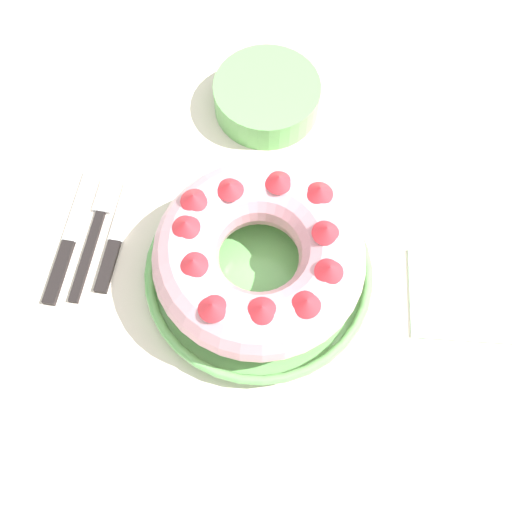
{
  "coord_description": "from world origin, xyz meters",
  "views": [
    {
      "loc": [
        0.04,
        -0.29,
        1.48
      ],
      "look_at": [
        -0.0,
        -0.01,
        0.84
      ],
      "focal_mm": 42.0,
      "sensor_mm": 36.0,
      "label": 1
    }
  ],
  "objects_px": {
    "fork": "(96,229)",
    "serving_knife": "(68,244)",
    "serving_dish": "(256,273)",
    "napkin": "(477,296)",
    "side_bowl": "(267,97)",
    "bundt_cake": "(256,256)",
    "cake_knife": "(115,243)"
  },
  "relations": [
    {
      "from": "bundt_cake",
      "to": "fork",
      "type": "relative_size",
      "value": 1.4
    },
    {
      "from": "serving_knife",
      "to": "side_bowl",
      "type": "height_order",
      "value": "side_bowl"
    },
    {
      "from": "bundt_cake",
      "to": "side_bowl",
      "type": "height_order",
      "value": "bundt_cake"
    },
    {
      "from": "serving_dish",
      "to": "napkin",
      "type": "height_order",
      "value": "serving_dish"
    },
    {
      "from": "serving_dish",
      "to": "napkin",
      "type": "bearing_deg",
      "value": 4.23
    },
    {
      "from": "side_bowl",
      "to": "cake_knife",
      "type": "bearing_deg",
      "value": -122.49
    },
    {
      "from": "fork",
      "to": "serving_knife",
      "type": "bearing_deg",
      "value": -135.12
    },
    {
      "from": "serving_dish",
      "to": "cake_knife",
      "type": "relative_size",
      "value": 1.77
    },
    {
      "from": "fork",
      "to": "cake_knife",
      "type": "height_order",
      "value": "cake_knife"
    },
    {
      "from": "serving_dish",
      "to": "napkin",
      "type": "relative_size",
      "value": 1.67
    },
    {
      "from": "serving_dish",
      "to": "cake_knife",
      "type": "bearing_deg",
      "value": 175.32
    },
    {
      "from": "fork",
      "to": "serving_knife",
      "type": "xyz_separation_m",
      "value": [
        -0.03,
        -0.03,
        0.0
      ]
    },
    {
      "from": "fork",
      "to": "napkin",
      "type": "xyz_separation_m",
      "value": [
        0.5,
        -0.01,
        -0.0
      ]
    },
    {
      "from": "cake_knife",
      "to": "napkin",
      "type": "bearing_deg",
      "value": -5.56
    },
    {
      "from": "serving_dish",
      "to": "fork",
      "type": "xyz_separation_m",
      "value": [
        -0.22,
        0.03,
        -0.01
      ]
    },
    {
      "from": "serving_dish",
      "to": "bundt_cake",
      "type": "height_order",
      "value": "bundt_cake"
    },
    {
      "from": "serving_dish",
      "to": "fork",
      "type": "bearing_deg",
      "value": 171.74
    },
    {
      "from": "side_bowl",
      "to": "bundt_cake",
      "type": "bearing_deg",
      "value": -83.66
    },
    {
      "from": "bundt_cake",
      "to": "side_bowl",
      "type": "xyz_separation_m",
      "value": [
        -0.03,
        0.27,
        -0.05
      ]
    },
    {
      "from": "fork",
      "to": "napkin",
      "type": "distance_m",
      "value": 0.5
    },
    {
      "from": "bundt_cake",
      "to": "side_bowl",
      "type": "distance_m",
      "value": 0.28
    },
    {
      "from": "serving_knife",
      "to": "napkin",
      "type": "distance_m",
      "value": 0.53
    },
    {
      "from": "fork",
      "to": "bundt_cake",
      "type": "bearing_deg",
      "value": -6.48
    },
    {
      "from": "napkin",
      "to": "serving_dish",
      "type": "bearing_deg",
      "value": -175.77
    },
    {
      "from": "bundt_cake",
      "to": "cake_knife",
      "type": "distance_m",
      "value": 0.2
    },
    {
      "from": "serving_dish",
      "to": "bundt_cake",
      "type": "distance_m",
      "value": 0.06
    },
    {
      "from": "serving_dish",
      "to": "side_bowl",
      "type": "relative_size",
      "value": 1.88
    },
    {
      "from": "serving_knife",
      "to": "cake_knife",
      "type": "height_order",
      "value": "same"
    },
    {
      "from": "serving_dish",
      "to": "fork",
      "type": "relative_size",
      "value": 1.58
    },
    {
      "from": "bundt_cake",
      "to": "serving_knife",
      "type": "bearing_deg",
      "value": 178.97
    },
    {
      "from": "fork",
      "to": "cake_knife",
      "type": "relative_size",
      "value": 1.12
    },
    {
      "from": "bundt_cake",
      "to": "fork",
      "type": "xyz_separation_m",
      "value": [
        -0.22,
        0.03,
        -0.07
      ]
    }
  ]
}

